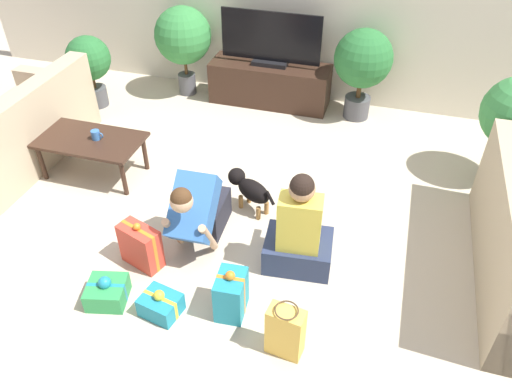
% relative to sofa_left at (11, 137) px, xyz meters
% --- Properties ---
extents(ground_plane, '(16.00, 16.00, 0.00)m').
position_rel_sofa_left_xyz_m(ground_plane, '(2.40, -0.37, -0.29)').
color(ground_plane, beige).
extents(sofa_left, '(0.89, 1.91, 0.82)m').
position_rel_sofa_left_xyz_m(sofa_left, '(0.00, 0.00, 0.00)').
color(sofa_left, tan).
rests_on(sofa_left, ground_plane).
extents(coffee_table, '(0.99, 0.55, 0.40)m').
position_rel_sofa_left_xyz_m(coffee_table, '(0.88, 0.05, 0.07)').
color(coffee_table, '#382319').
rests_on(coffee_table, ground_plane).
extents(tv_console, '(1.41, 0.46, 0.49)m').
position_rel_sofa_left_xyz_m(tv_console, '(2.12, 1.96, -0.05)').
color(tv_console, '#382319').
rests_on(tv_console, ground_plane).
extents(tv, '(1.16, 0.20, 0.61)m').
position_rel_sofa_left_xyz_m(tv, '(2.12, 1.96, 0.47)').
color(tv, black).
rests_on(tv, tv_console).
extents(potted_plant_corner_left, '(0.51, 0.51, 0.85)m').
position_rel_sofa_left_xyz_m(potted_plant_corner_left, '(0.14, 1.30, 0.25)').
color(potted_plant_corner_left, '#4C4C51').
rests_on(potted_plant_corner_left, ground_plane).
extents(potted_plant_back_right, '(0.64, 0.64, 1.03)m').
position_rel_sofa_left_xyz_m(potted_plant_back_right, '(3.18, 1.91, 0.38)').
color(potted_plant_back_right, '#4C4C51').
rests_on(potted_plant_back_right, ground_plane).
extents(potted_plant_back_left, '(0.67, 0.67, 1.08)m').
position_rel_sofa_left_xyz_m(potted_plant_back_left, '(1.07, 1.91, 0.43)').
color(potted_plant_back_left, '#4C4C51').
rests_on(potted_plant_back_left, ground_plane).
extents(person_kneeling, '(0.36, 0.81, 0.77)m').
position_rel_sofa_left_xyz_m(person_kneeling, '(2.22, -0.56, 0.04)').
color(person_kneeling, '#23232D').
rests_on(person_kneeling, ground_plane).
extents(person_sitting, '(0.56, 0.51, 0.90)m').
position_rel_sofa_left_xyz_m(person_sitting, '(3.05, -0.59, 0.03)').
color(person_sitting, '#283351').
rests_on(person_sitting, ground_plane).
extents(dog, '(0.51, 0.34, 0.34)m').
position_rel_sofa_left_xyz_m(dog, '(2.47, -0.03, -0.07)').
color(dog, black).
rests_on(dog, ground_plane).
extents(gift_box_a, '(0.22, 0.28, 0.40)m').
position_rel_sofa_left_xyz_m(gift_box_a, '(2.70, -1.18, -0.12)').
color(gift_box_a, teal).
rests_on(gift_box_a, ground_plane).
extents(gift_box_b, '(0.37, 0.26, 0.41)m').
position_rel_sofa_left_xyz_m(gift_box_b, '(1.87, -0.93, -0.11)').
color(gift_box_b, red).
rests_on(gift_box_b, ground_plane).
extents(gift_box_c, '(0.31, 0.27, 0.22)m').
position_rel_sofa_left_xyz_m(gift_box_c, '(2.22, -1.33, -0.21)').
color(gift_box_c, teal).
rests_on(gift_box_c, ground_plane).
extents(gift_box_d, '(0.33, 0.33, 0.23)m').
position_rel_sofa_left_xyz_m(gift_box_d, '(1.79, -1.34, -0.21)').
color(gift_box_d, '#2D934C').
rests_on(gift_box_d, ground_plane).
extents(gift_bag_a, '(0.26, 0.17, 0.42)m').
position_rel_sofa_left_xyz_m(gift_bag_a, '(3.14, -1.39, -0.09)').
color(gift_bag_a, '#E5B74C').
rests_on(gift_bag_a, ground_plane).
extents(mug, '(0.12, 0.08, 0.09)m').
position_rel_sofa_left_xyz_m(mug, '(0.95, 0.06, 0.16)').
color(mug, '#386BAD').
rests_on(mug, coffee_table).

